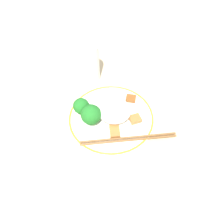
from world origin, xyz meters
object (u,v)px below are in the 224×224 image
(broccoli_back_center, at_px, (92,115))
(drinking_glass, at_px, (88,62))
(broccoli_back_left, at_px, (82,106))
(plate, at_px, (112,118))
(chopsticks, at_px, (129,139))

(broccoli_back_center, relative_size, drinking_glass, 0.49)
(broccoli_back_left, xyz_separation_m, broccoli_back_center, (0.03, -0.03, 0.00))
(plate, height_order, broccoli_back_left, broccoli_back_left)
(chopsticks, distance_m, drinking_glass, 0.27)
(broccoli_back_center, bearing_deg, chopsticks, -30.14)
(broccoli_back_center, bearing_deg, plate, 18.47)
(broccoli_back_left, relative_size, broccoli_back_center, 0.89)
(broccoli_back_left, xyz_separation_m, chopsticks, (0.12, -0.08, -0.03))
(chopsticks, bearing_deg, broccoli_back_center, 149.86)
(drinking_glass, bearing_deg, broccoli_back_center, -83.80)
(broccoli_back_left, relative_size, drinking_glass, 0.44)
(plate, distance_m, chopsticks, 0.08)
(plate, relative_size, broccoli_back_left, 4.41)
(chopsticks, height_order, drinking_glass, drinking_glass)
(plate, height_order, chopsticks, chopsticks)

